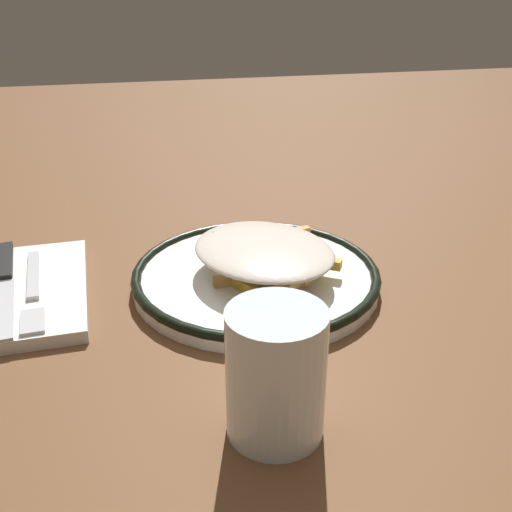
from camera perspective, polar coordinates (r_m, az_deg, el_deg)
ground_plane at (r=0.67m, az=0.00°, el=-2.75°), size 2.60×2.60×0.00m
plate at (r=0.66m, az=0.00°, el=-1.91°), size 0.27×0.27×0.02m
fries_heap at (r=0.64m, az=0.79°, el=0.21°), size 0.20×0.21×0.04m
napkin at (r=0.69m, az=-22.40°, el=-3.36°), size 0.17×0.22×0.01m
fork at (r=0.67m, az=-20.22°, el=-2.96°), size 0.03×0.18×0.00m
knife at (r=0.70m, az=-22.51°, el=-1.92°), size 0.04×0.21×0.01m
water_glass at (r=0.45m, az=1.87°, el=-10.98°), size 0.07×0.07×0.10m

